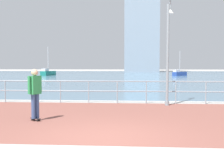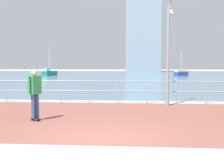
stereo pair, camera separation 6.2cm
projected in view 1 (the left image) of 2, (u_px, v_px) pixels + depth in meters
ground at (127, 77)px, 46.49m from camera, size 220.00×220.00×0.00m
brick_paving at (112, 117)px, 9.55m from camera, size 28.00×7.07×0.01m
harbor_water at (128, 75)px, 57.86m from camera, size 180.00×88.00×0.00m
waterfront_railing at (117, 88)px, 13.02m from camera, size 25.25×0.06×1.09m
lamppost at (168, 43)px, 12.28m from camera, size 0.44×0.79×5.15m
skateboarder at (35, 90)px, 8.75m from camera, size 0.40×0.52×1.70m
sailboat_navy at (179, 73)px, 51.60m from camera, size 3.12×3.11×4.73m
sailboat_red at (48, 73)px, 53.04m from camera, size 2.06×4.22×5.68m
tower_brick at (141, 11)px, 85.41m from camera, size 10.49×12.31×40.59m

